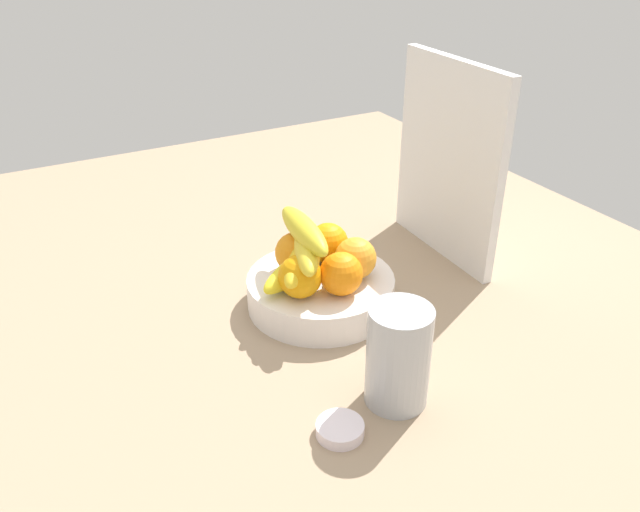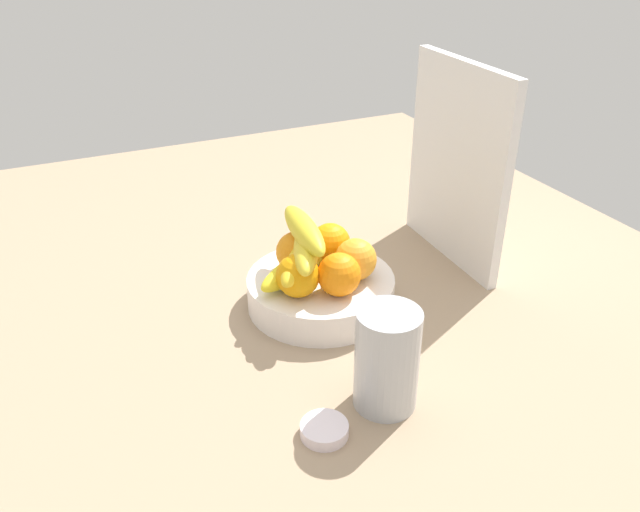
# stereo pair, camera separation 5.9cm
# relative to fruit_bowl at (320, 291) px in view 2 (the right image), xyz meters

# --- Properties ---
(ground_plane) EXTENTS (1.80, 1.40, 0.03)m
(ground_plane) POSITION_rel_fruit_bowl_xyz_m (0.01, 0.00, -0.04)
(ground_plane) COLOR #9C8367
(fruit_bowl) EXTENTS (0.24, 0.24, 0.05)m
(fruit_bowl) POSITION_rel_fruit_bowl_xyz_m (0.00, 0.00, 0.00)
(fruit_bowl) COLOR white
(fruit_bowl) RESTS_ON ground_plane
(orange_front_left) EXTENTS (0.07, 0.07, 0.07)m
(orange_front_left) POSITION_rel_fruit_bowl_xyz_m (0.02, 0.05, 0.06)
(orange_front_left) COLOR orange
(orange_front_left) RESTS_ON fruit_bowl
(orange_front_right) EXTENTS (0.07, 0.07, 0.07)m
(orange_front_right) POSITION_rel_fruit_bowl_xyz_m (-0.04, 0.04, 0.06)
(orange_front_right) COLOR orange
(orange_front_right) RESTS_ON fruit_bowl
(orange_center) EXTENTS (0.07, 0.07, 0.07)m
(orange_center) POSITION_rel_fruit_bowl_xyz_m (-0.04, -0.02, 0.06)
(orange_center) COLOR orange
(orange_center) RESTS_ON fruit_bowl
(orange_back_left) EXTENTS (0.07, 0.07, 0.07)m
(orange_back_left) POSITION_rel_fruit_bowl_xyz_m (0.03, -0.05, 0.06)
(orange_back_left) COLOR orange
(orange_back_left) RESTS_ON fruit_bowl
(orange_back_right) EXTENTS (0.07, 0.07, 0.07)m
(orange_back_right) POSITION_rel_fruit_bowl_xyz_m (0.06, 0.01, 0.06)
(orange_back_right) COLOR orange
(orange_back_right) RESTS_ON fruit_bowl
(banana_bunch) EXTENTS (0.19, 0.17, 0.11)m
(banana_bunch) POSITION_rel_fruit_bowl_xyz_m (-0.01, -0.03, 0.08)
(banana_bunch) COLOR yellow
(banana_bunch) RESTS_ON fruit_bowl
(cutting_board) EXTENTS (0.28, 0.03, 0.36)m
(cutting_board) POSITION_rel_fruit_bowl_xyz_m (-0.06, 0.29, 0.15)
(cutting_board) COLOR white
(cutting_board) RESTS_ON ground_plane
(thermos_tumbler) EXTENTS (0.08, 0.08, 0.14)m
(thermos_tumbler) POSITION_rel_fruit_bowl_xyz_m (0.25, -0.02, 0.05)
(thermos_tumbler) COLOR #AEB2B7
(thermos_tumbler) RESTS_ON ground_plane
(jar_lid) EXTENTS (0.06, 0.06, 0.02)m
(jar_lid) POSITION_rel_fruit_bowl_xyz_m (0.27, -0.12, -0.02)
(jar_lid) COLOR white
(jar_lid) RESTS_ON ground_plane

